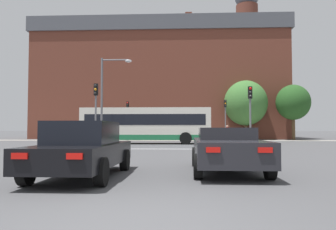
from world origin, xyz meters
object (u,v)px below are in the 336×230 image
bus_crossing_lead (146,125)px  traffic_light_far_left (128,114)px  traffic_light_near_right (250,106)px  pedestrian_walking_east (96,132)px  traffic_light_far_right (225,113)px  street_lamp_junction (107,91)px  pedestrian_walking_west (93,130)px  car_saloon_left (83,149)px  pedestrian_waiting (227,132)px  car_roadster_right (227,149)px  traffic_light_near_left (96,105)px

bus_crossing_lead → traffic_light_far_left: bearing=21.6°
traffic_light_near_right → pedestrian_walking_east: (-14.13, 14.30, -1.83)m
bus_crossing_lead → traffic_light_far_left: traffic_light_far_left is taller
traffic_light_far_right → street_lamp_junction: 14.89m
street_lamp_junction → pedestrian_walking_west: size_ratio=3.65×
car_saloon_left → street_lamp_junction: (-3.17, 16.18, 3.43)m
pedestrian_waiting → bus_crossing_lead: bearing=-77.8°
pedestrian_walking_west → car_roadster_right: bearing=-116.1°
pedestrian_waiting → pedestrian_walking_east: pedestrian_waiting is taller
bus_crossing_lead → traffic_light_far_left: 7.86m
car_roadster_right → pedestrian_walking_west: (-11.48, 26.82, 0.42)m
pedestrian_walking_west → pedestrian_waiting: bearing=-48.9°
traffic_light_near_left → pedestrian_walking_west: bearing=106.2°
street_lamp_junction → pedestrian_waiting: size_ratio=4.02×
traffic_light_near_right → pedestrian_walking_east: 20.19m
pedestrian_walking_east → pedestrian_walking_west: pedestrian_walking_west is taller
car_roadster_right → traffic_light_near_right: bearing=76.1°
traffic_light_near_right → street_lamp_junction: street_lamp_junction is taller
bus_crossing_lead → traffic_light_far_left: size_ratio=2.56×
traffic_light_far_left → traffic_light_near_left: 13.50m
traffic_light_near_right → car_roadster_right: bearing=-104.7°
bus_crossing_lead → traffic_light_near_left: 6.96m
traffic_light_far_right → traffic_light_far_left: size_ratio=1.03×
street_lamp_junction → pedestrian_walking_west: (-4.39, 11.85, -3.08)m
pedestrian_walking_west → traffic_light_near_left: bearing=-123.1°
traffic_light_near_left → street_lamp_junction: size_ratio=0.64×
bus_crossing_lead → traffic_light_near_right: traffic_light_near_right is taller
car_saloon_left → traffic_light_near_right: traffic_light_near_right is taller
bus_crossing_lead → pedestrian_waiting: bus_crossing_lead is taller
traffic_light_near_right → street_lamp_junction: bearing=163.2°
pedestrian_walking_east → street_lamp_junction: bearing=-105.2°
street_lamp_junction → pedestrian_walking_east: size_ratio=4.29×
pedestrian_waiting → pedestrian_walking_east: bearing=-122.3°
car_saloon_left → traffic_light_near_left: traffic_light_near_left is taller
car_roadster_right → traffic_light_near_right: traffic_light_near_right is taller
traffic_light_far_right → pedestrian_walking_west: 14.88m
pedestrian_waiting → traffic_light_far_left: bearing=-117.2°
pedestrian_waiting → pedestrian_walking_east: (-14.60, -0.72, -0.07)m
car_roadster_right → pedestrian_walking_west: pedestrian_walking_west is taller
traffic_light_far_left → street_lamp_junction: street_lamp_junction is taller
bus_crossing_lead → traffic_light_far_right: size_ratio=2.47×
traffic_light_near_right → traffic_light_near_left: bearing=-180.0°
car_saloon_left → bus_crossing_lead: (-0.55, 19.39, 0.89)m
traffic_light_far_left → traffic_light_near_right: 17.06m
traffic_light_far_left → pedestrian_waiting: 11.17m
car_roadster_right → traffic_light_far_left: (-7.32, 25.40, 2.18)m
traffic_light_near_right → pedestrian_walking_west: size_ratio=2.20×
pedestrian_walking_east → traffic_light_near_left: bearing=-109.4°
car_saloon_left → pedestrian_walking_west: size_ratio=2.48×
car_roadster_right → pedestrian_walking_west: 29.17m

